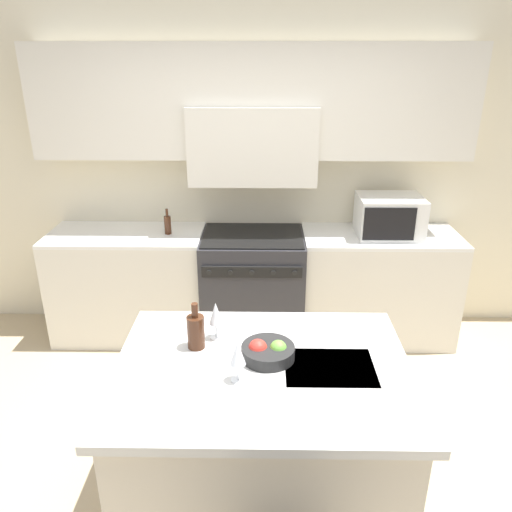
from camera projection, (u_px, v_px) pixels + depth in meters
The scene contains 11 objects.
ground_plane at pixel (246, 494), 2.84m from camera, with size 10.00×10.00×0.00m, color tan.
back_cabinetry at pixel (253, 149), 4.09m from camera, with size 10.00×0.46×2.70m.
back_counter at pixel (253, 285), 4.29m from camera, with size 3.40×0.62×0.94m.
range_stove at pixel (253, 286), 4.27m from camera, with size 0.84×0.70×0.94m.
microwave at pixel (389, 216), 4.03m from camera, with size 0.51×0.42×0.32m.
kitchen_island at pixel (262, 443), 2.56m from camera, with size 1.42×1.07×0.94m.
wine_bottle at pixel (196, 331), 2.50m from camera, with size 0.09×0.09×0.25m.
wine_glass_near at pixel (238, 354), 2.23m from camera, with size 0.07×0.07×0.21m.
wine_glass_far at pixel (216, 314), 2.56m from camera, with size 0.07×0.07×0.21m.
fruit_bowl at pixel (268, 351), 2.43m from camera, with size 0.26×0.26×0.10m.
oil_bottle_on_counter at pixel (168, 224), 4.08m from camera, with size 0.06×0.06×0.21m.
Camera 1 is at (0.09, -2.11, 2.34)m, focal length 35.00 mm.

